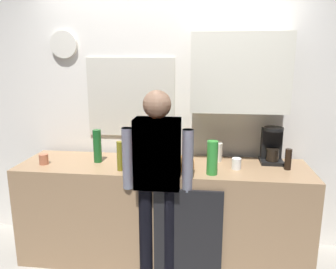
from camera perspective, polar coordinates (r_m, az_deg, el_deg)
kitchen_counter at (r=3.15m, az=-0.89°, el=-13.07°), size 2.57×0.64×0.91m
dishwasher_panel at (r=2.85m, az=3.40°, el=-17.06°), size 0.56×0.02×0.82m
back_wall_assembly at (r=3.24m, az=1.47°, el=4.61°), size 4.17×0.42×2.60m
coffee_maker at (r=3.15m, az=17.32°, el=-1.98°), size 0.20×0.20×0.33m
bottle_green_wine at (r=3.08m, az=-11.99°, el=-1.94°), size 0.07×0.07×0.30m
bottle_dark_sauce at (r=3.00m, az=19.86°, el=-4.01°), size 0.06×0.06×0.18m
bottle_clear_soda at (r=2.72m, az=7.58°, el=-3.97°), size 0.09×0.09×0.28m
bottle_olive_oil at (r=2.83m, az=-8.14°, el=-3.66°), size 0.06×0.06×0.25m
cup_terracotta_mug at (r=3.18m, az=-20.48°, el=-3.97°), size 0.08×0.08×0.09m
cup_white_mug at (r=2.91m, az=11.61°, el=-4.90°), size 0.08×0.08×0.09m
mixing_bowl at (r=2.88m, az=2.29°, el=-5.00°), size 0.22×0.22×0.08m
potted_plant at (r=3.15m, az=0.58°, el=-1.64°), size 0.15×0.15×0.23m
dish_soap at (r=2.96m, az=-2.72°, el=-3.68°), size 0.06×0.06×0.18m
storage_canister at (r=3.10m, az=7.99°, el=-2.90°), size 0.14×0.14×0.17m
person_at_sink at (r=2.68m, az=-1.80°, el=-6.38°), size 0.57×0.22×1.60m
person_guest at (r=2.68m, az=-1.80°, el=-6.38°), size 0.57×0.22×1.60m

